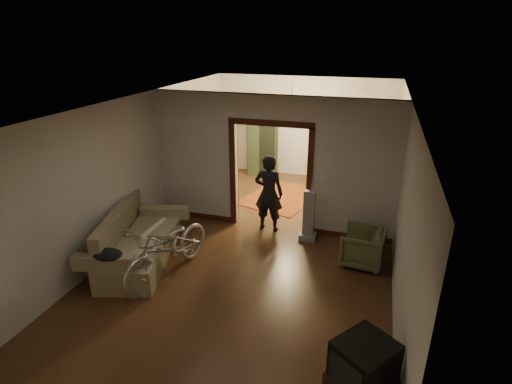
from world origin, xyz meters
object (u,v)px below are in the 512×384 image
at_px(sofa, 138,238).
at_px(armchair, 362,247).
at_px(person, 269,193).
at_px(bicycle, 168,248).
at_px(locker, 263,145).
at_px(desk, 334,171).

xyz_separation_m(sofa, armchair, (3.84, 1.13, -0.15)).
height_order(armchair, person, person).
height_order(sofa, person, person).
relative_size(bicycle, locker, 1.17).
relative_size(sofa, person, 1.29).
distance_m(bicycle, armchair, 3.40).
height_order(armchair, desk, desk).
bearing_deg(desk, bicycle, -112.76).
distance_m(sofa, locker, 5.45).
relative_size(locker, desk, 1.87).
relative_size(bicycle, desk, 2.18).
relative_size(bicycle, person, 1.22).
relative_size(sofa, bicycle, 1.05).
xyz_separation_m(sofa, bicycle, (0.72, -0.23, 0.04)).
bearing_deg(desk, sofa, -120.08).
height_order(sofa, locker, locker).
relative_size(sofa, locker, 1.23).
bearing_deg(sofa, desk, 45.44).
relative_size(bicycle, armchair, 2.75).
bearing_deg(person, sofa, 47.22).
relative_size(armchair, locker, 0.42).
bearing_deg(bicycle, person, 74.35).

